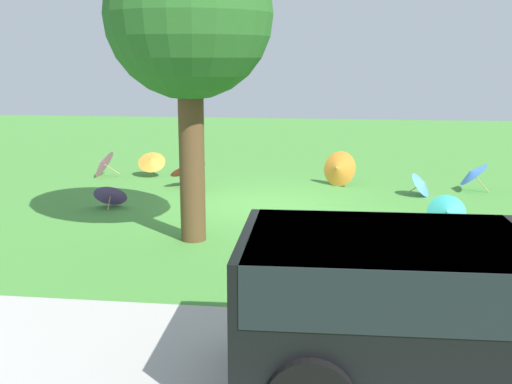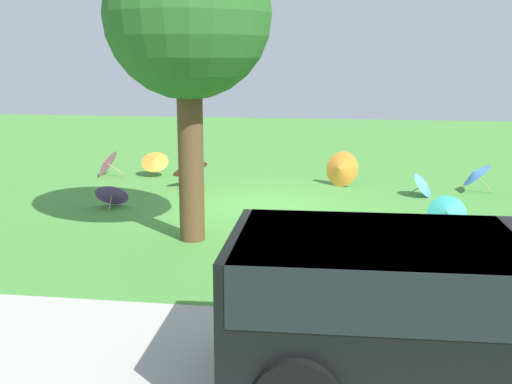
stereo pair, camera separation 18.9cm
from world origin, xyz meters
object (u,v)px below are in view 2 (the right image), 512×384
Objects in this scene: parasol_pink_0 at (106,163)px; parasol_orange_1 at (155,160)px; shade_tree at (188,18)px; parasol_blue_1 at (425,184)px; parasol_purple_0 at (112,193)px; van_dark at (457,304)px; parasol_red_0 at (189,166)px; parasol_orange_0 at (340,169)px; parasol_blue_0 at (475,173)px; parasol_teal_0 at (447,213)px.

parasol_pink_0 reaches higher than parasol_orange_1.
parasol_blue_1 is (-4.46, -4.19, -3.50)m from shade_tree.
parasol_purple_0 is at bearing 92.67° from parasol_orange_1.
shade_tree reaches higher than parasol_orange_1.
shade_tree is 6.89× the size of parasol_blue_1.
van_dark is at bearing 128.42° from shade_tree.
van_dark is 12.13m from parasol_orange_1.
parasol_red_0 is 3.76m from parasol_orange_0.
parasol_red_0 is at bearing 137.29° from parasol_orange_1.
parasol_orange_1 is at bearing -59.24° from van_dark.
parasol_teal_0 is at bearing 72.31° from parasol_blue_0.
parasol_orange_1 is (-1.31, -0.19, 0.06)m from parasol_pink_0.
parasol_blue_1 is 0.94× the size of parasol_orange_1.
shade_tree is at bearing 14.74° from parasol_teal_0.
parasol_red_0 is at bearing 8.41° from parasol_orange_0.
parasol_orange_1 reaches higher than parasol_blue_1.
parasol_pink_0 is (9.47, -0.69, -0.09)m from parasol_blue_0.
parasol_blue_0 is 1.04× the size of parasol_pink_0.
parasol_red_0 is 6.65m from parasol_teal_0.
parasol_blue_1 is 5.69m from parasol_red_0.
parasol_teal_0 is (-4.52, -1.19, -3.44)m from shade_tree.
parasol_pink_0 is 6.30m from parasol_orange_0.
parasol_blue_0 is at bearing -139.62° from shade_tree.
shade_tree reaches higher than parasol_blue_1.
parasol_purple_0 is 0.79× the size of parasol_orange_0.
parasol_blue_1 is 0.79× the size of parasol_orange_0.
van_dark is 6.12× the size of parasol_purple_0.
parasol_orange_0 is (1.95, -0.92, 0.16)m from parasol_blue_1.
parasol_blue_0 reaches higher than parasol_orange_1.
parasol_orange_1 is at bearing -6.17° from parasol_blue_0.
van_dark is 5.72× the size of parasol_orange_1.
parasol_pink_0 is at bearing -55.65° from shade_tree.
parasol_blue_0 is at bearing 175.80° from parasol_pink_0.
parasol_orange_1 reaches higher than parasol_teal_0.
shade_tree reaches higher than parasol_purple_0.
parasol_red_0 reaches higher than parasol_pink_0.
parasol_purple_0 is 0.91× the size of parasol_blue_0.
parasol_orange_0 is (1.22, -9.81, -0.46)m from van_dark.
parasol_blue_0 is 1.13× the size of parasol_teal_0.
parasol_red_0 is 1.54× the size of parasol_orange_1.
parasol_blue_1 is at bearing 167.57° from parasol_orange_1.
parasol_teal_0 is (-5.74, 3.37, -0.15)m from parasol_red_0.
parasol_red_0 is (4.94, -9.26, -0.41)m from van_dark.
van_dark is 9.16m from parasol_purple_0.
parasol_pink_0 is 1.09× the size of parasol_teal_0.
parasol_purple_0 is 6.90m from parasol_teal_0.
parasol_red_0 is (5.67, -0.37, 0.21)m from parasol_blue_1.
parasol_blue_1 is at bearing 170.76° from parasol_pink_0.
parasol_blue_0 is 0.67× the size of parasol_red_0.
parasol_orange_1 is at bearing -171.88° from parasol_pink_0.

